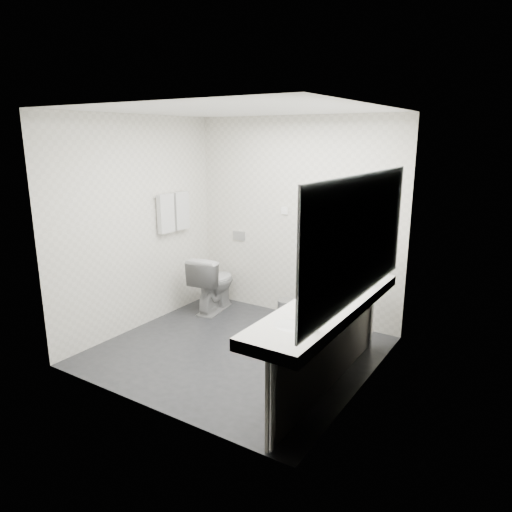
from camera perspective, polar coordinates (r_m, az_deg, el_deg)
The scene contains 31 objects.
floor at distance 5.17m, azimuth -2.34°, elevation -11.47°, with size 2.80×2.80×0.00m, color #242529.
ceiling at distance 4.66m, azimuth -2.67°, elevation 17.40°, with size 2.80×2.80×0.00m, color white.
wall_back at distance 5.85m, azimuth 4.84°, elevation 4.46°, with size 2.80×2.80×0.00m, color silver.
wall_front at distance 3.80m, azimuth -13.81°, elevation -1.36°, with size 2.80×2.80×0.00m, color silver.
wall_left at distance 5.67m, azimuth -14.20°, elevation 3.74°, with size 2.60×2.60×0.00m, color silver.
wall_right at distance 4.14m, azimuth 13.59°, elevation -0.07°, with size 2.60×2.60×0.00m, color silver.
vanity_counter at distance 4.19m, azimuth 8.75°, elevation -6.12°, with size 0.55×2.20×0.10m, color white.
vanity_panel at distance 4.34m, azimuth 8.84°, elevation -11.43°, with size 0.03×2.15×0.75m, color gray.
vanity_post_near at distance 3.52m, azimuth 2.05°, elevation -17.94°, with size 0.06×0.06×0.75m, color silver.
vanity_post_far at distance 5.23m, azimuth 13.82°, elevation -7.11°, with size 0.06×0.06×0.75m, color silver.
mirror at distance 3.91m, azimuth 12.59°, elevation 2.18°, with size 0.02×2.20×1.05m, color #B2BCC6.
basin_near at distance 3.63m, azimuth 4.53°, elevation -8.70°, with size 0.40×0.31×0.05m, color white.
basin_far at distance 4.75m, azimuth 11.97°, elevation -3.33°, with size 0.40×0.31×0.05m, color white.
faucet_near at distance 3.51m, azimuth 7.39°, elevation -7.97°, with size 0.04×0.04×0.15m, color silver.
faucet_far at distance 4.66m, azimuth 14.27°, elevation -2.64°, with size 0.04×0.04×0.15m, color silver.
soap_bottle_a at distance 4.11m, azimuth 9.97°, elevation -5.06°, with size 0.05×0.05×0.10m, color white.
soap_bottle_b at distance 4.32m, azimuth 10.24°, elevation -4.19°, with size 0.07×0.07×0.09m, color white.
soap_bottle_c at distance 4.09m, azimuth 8.36°, elevation -4.94°, with size 0.05×0.05×0.12m, color white.
glass_left at distance 4.31m, azimuth 10.97°, elevation -4.07°, with size 0.06×0.06×0.12m, color silver.
toilet at distance 6.21m, azimuth -5.22°, elevation -3.27°, with size 0.42×0.74×0.75m, color white.
flush_plate at distance 6.33m, azimuth -2.10°, elevation 2.49°, with size 0.18×0.02×0.12m, color #B2B5BA.
pedal_bin at distance 5.80m, azimuth 3.70°, elevation -6.92°, with size 0.21×0.21×0.30m, color #B2B5BA.
bin_lid at distance 5.75m, azimuth 3.72°, elevation -5.47°, with size 0.21×0.21×0.01m, color #B2B5BA.
towel_rail at distance 5.97m, azimuth -10.20°, elevation 7.40°, with size 0.02×0.02×0.62m, color silver.
towel_near at distance 5.90m, azimuth -10.95°, elevation 5.11°, with size 0.07×0.24×0.48m, color silver.
towel_far at distance 6.10m, azimuth -9.14°, elevation 5.49°, with size 0.07×0.24×0.48m, color silver.
dryer_cradle at distance 5.68m, azimuth 7.00°, elevation 6.65°, with size 0.10×0.04×0.14m, color #94959A.
dryer_barrel at distance 5.61m, azimuth 6.70°, elevation 6.88°, with size 0.08×0.08×0.14m, color #94959A.
dryer_cord at distance 5.70m, azimuth 6.86°, elevation 4.14°, with size 0.02×0.02×0.35m, color black.
switch_plate_a at distance 5.90m, azimuth 3.52°, elevation 5.54°, with size 0.09×0.02×0.09m, color white.
switch_plate_b at distance 5.59m, azimuth 9.81°, elevation 4.88°, with size 0.09×0.02×0.09m, color white.
Camera 1 is at (2.68, -3.81, 2.26)m, focal length 32.79 mm.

